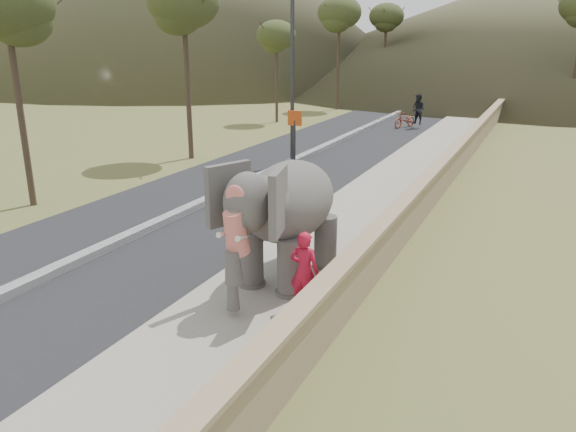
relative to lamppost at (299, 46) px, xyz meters
The scene contains 11 objects.
ground 15.24m from the lamppost, 71.04° to the right, with size 160.00×160.00×0.00m, color olive.
road 6.09m from the lamppost, 94.84° to the right, with size 7.00×120.00×0.03m, color black.
median 6.01m from the lamppost, 94.84° to the right, with size 0.35×120.00×0.22m, color black.
walkway 7.64m from the lamppost, 37.92° to the right, with size 3.00×120.00×0.15m, color #9E9687.
parapet 8.50m from the lamppost, 29.96° to the right, with size 0.30×120.00×1.10m, color tan.
lamppost is the anchor object (origin of this frame).
signboard 3.34m from the lamppost, 77.34° to the right, with size 0.60×0.08×2.40m.
hill_far 57.21m from the lamppost, 80.24° to the left, with size 80.00×80.00×14.00m, color brown.
elephant_and_man 12.55m from the lamppost, 67.06° to the right, with size 2.31×3.84×2.69m.
motorcyclist 13.00m from the lamppost, 80.89° to the left, with size 1.97×1.96×2.03m.
trees 18.39m from the lamppost, 60.09° to the left, with size 47.42×45.69×8.74m.
Camera 1 is at (4.79, -7.85, 5.16)m, focal length 35.00 mm.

